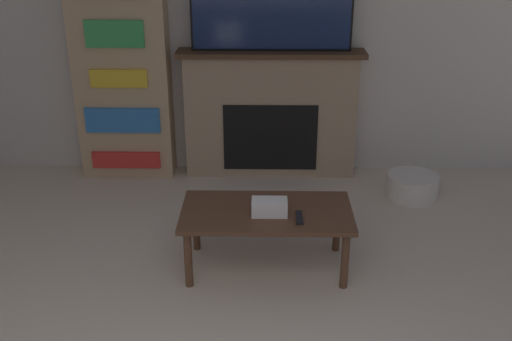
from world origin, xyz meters
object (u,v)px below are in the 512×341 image
(fireplace, at_px, (270,113))
(tv, at_px, (272,6))
(bookshelf, at_px, (122,74))
(coffee_table, at_px, (267,217))
(storage_basket, at_px, (412,186))

(fireplace, bearing_deg, tv, -90.00)
(fireplace, relative_size, bookshelf, 0.86)
(coffee_table, bearing_deg, bookshelf, 128.66)
(fireplace, bearing_deg, coffee_table, -91.19)
(fireplace, distance_m, coffee_table, 1.53)
(tv, height_order, bookshelf, tv)
(tv, xyz_separation_m, storage_basket, (1.15, -0.45, -1.35))
(bookshelf, bearing_deg, storage_basket, -10.55)
(storage_basket, bearing_deg, fireplace, 157.92)
(coffee_table, height_order, storage_basket, coffee_table)
(bookshelf, bearing_deg, fireplace, 1.07)
(fireplace, xyz_separation_m, bookshelf, (-1.23, -0.02, 0.34))
(bookshelf, bearing_deg, tv, 0.14)
(fireplace, bearing_deg, storage_basket, -22.08)
(tv, height_order, storage_basket, tv)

